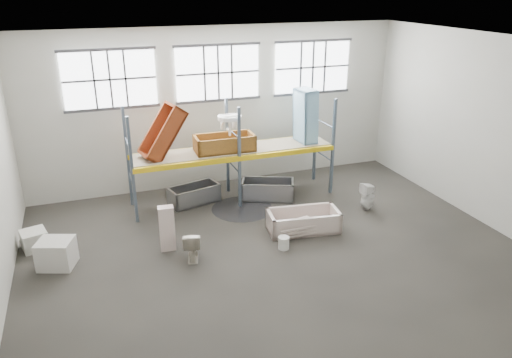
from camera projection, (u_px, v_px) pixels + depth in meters
name	position (u px, v px, depth m)	size (l,w,h in m)	color
floor	(277.00, 255.00, 12.00)	(12.00, 10.00, 0.10)	#413E37
ceiling	(281.00, 41.00, 10.09)	(12.00, 10.00, 0.10)	silver
wall_back	(218.00, 107.00, 15.45)	(12.00, 0.10, 5.00)	#B5B4A7
wall_front	(419.00, 274.00, 6.64)	(12.00, 0.10, 5.00)	#A3A296
wall_right	(490.00, 132.00, 12.94)	(0.10, 10.00, 5.00)	#B5B4A7
window_left	(110.00, 79.00, 13.93)	(2.60, 0.04, 1.60)	white
window_mid	(218.00, 73.00, 14.94)	(2.60, 0.04, 1.60)	white
window_right	(312.00, 67.00, 15.94)	(2.60, 0.04, 1.60)	white
rack_upright_la	(132.00, 171.00, 13.00)	(0.08, 0.08, 3.00)	slate
rack_upright_lb	(127.00, 157.00, 14.05)	(0.08, 0.08, 3.00)	slate
rack_upright_ma	(239.00, 159.00, 13.95)	(0.08, 0.08, 3.00)	slate
rack_upright_mb	(227.00, 146.00, 14.99)	(0.08, 0.08, 3.00)	slate
rack_upright_ra	(333.00, 147.00, 14.89)	(0.08, 0.08, 3.00)	slate
rack_upright_rb	(315.00, 136.00, 15.94)	(0.08, 0.08, 3.00)	slate
rack_beam_front	(239.00, 159.00, 13.95)	(6.00, 0.10, 0.14)	yellow
rack_beam_back	(227.00, 146.00, 14.99)	(6.00, 0.10, 0.14)	yellow
shelf_deck	(233.00, 150.00, 14.44)	(5.90, 1.10, 0.03)	gray
wet_patch	(242.00, 209.00, 14.33)	(1.80, 1.80, 0.00)	black
bathtub_beige	(303.00, 221.00, 13.01)	(1.88, 0.88, 0.55)	beige
cistern_spare	(303.00, 225.00, 12.79)	(0.38, 0.18, 0.36)	silver
sink_in_tub	(290.00, 231.00, 12.72)	(0.48, 0.48, 0.17)	beige
toilet_beige	(192.00, 244.00, 11.65)	(0.41, 0.73, 0.74)	beige
cistern_tall	(167.00, 228.00, 11.95)	(0.37, 0.24, 1.16)	beige
toilet_white	(368.00, 197.00, 14.13)	(0.37, 0.38, 0.83)	white
steel_tub_left	(194.00, 194.00, 14.64)	(1.48, 0.69, 0.54)	#ADB0B5
steel_tub_right	(268.00, 189.00, 14.93)	(1.58, 0.74, 0.58)	#B1B2B9
rust_tub_flat	(224.00, 143.00, 14.22)	(1.73, 0.81, 0.49)	#98611E
rust_tub_tilted	(163.00, 133.00, 13.57)	(1.65, 0.77, 0.46)	#91280A
sink_on_shelf	(230.00, 134.00, 14.09)	(0.69, 0.53, 0.61)	white
blue_tub_upright	(305.00, 116.00, 14.83)	(1.66, 0.78, 0.47)	#83B9DB
bucket	(284.00, 243.00, 12.14)	(0.28, 0.28, 0.32)	silver
carton_near	(56.00, 253.00, 11.33)	(0.77, 0.66, 0.66)	beige
carton_far	(34.00, 240.00, 12.12)	(0.58, 0.58, 0.48)	silver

